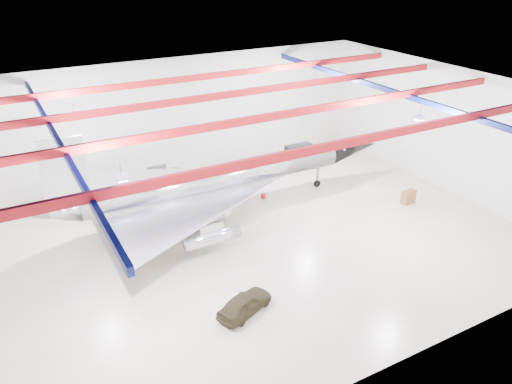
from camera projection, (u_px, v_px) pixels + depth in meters
floor at (246, 239)px, 37.82m from camera, size 40.00×40.00×0.00m
wall_back at (172, 117)px, 47.22m from camera, size 40.00×0.00×40.00m
wall_right at (445, 129)px, 44.07m from camera, size 0.00×30.00×30.00m
ceiling at (245, 97)px, 33.00m from camera, size 40.00×40.00×0.00m
ceiling_structure at (245, 106)px, 33.29m from camera, size 39.50×29.50×1.08m
jet_aircraft at (218, 181)px, 40.67m from camera, size 30.83×17.71×8.42m
jeep at (245, 303)px, 29.90m from camera, size 4.13×2.86×1.30m
desk at (408, 197)px, 42.91m from camera, size 1.33×0.76×1.17m
toolbox_red at (180, 201)px, 43.25m from camera, size 0.42×0.35×0.29m
engine_drum at (222, 230)px, 38.49m from camera, size 0.65×0.65×0.46m
crate_small at (158, 212)px, 41.41m from camera, size 0.42×0.33×0.29m
tool_chest at (263, 196)px, 43.94m from camera, size 0.45×0.45×0.39m
oil_barrel at (209, 208)px, 41.98m from camera, size 0.52×0.43×0.34m
spares_box at (225, 182)px, 46.70m from camera, size 0.46×0.46×0.32m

